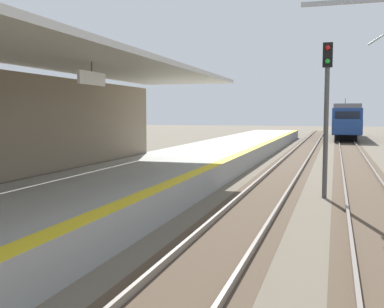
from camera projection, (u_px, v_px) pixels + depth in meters
The scene contains 5 objects.
station_platform at pixel (148, 178), 17.41m from camera, with size 5.00×80.00×0.91m.
track_pair_nearest_platform at pixel (278, 179), 19.96m from camera, with size 2.34×120.00×0.16m.
track_pair_middle at pixel (362, 183), 18.96m from camera, with size 2.34×120.00×0.16m.
approaching_train at pixel (345, 120), 54.00m from camera, with size 2.93×19.60×4.76m.
rail_signal_post at pixel (327, 104), 15.52m from camera, with size 0.32×0.34×5.20m.
Camera 1 is at (4.18, -0.00, 2.86)m, focal length 43.45 mm.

